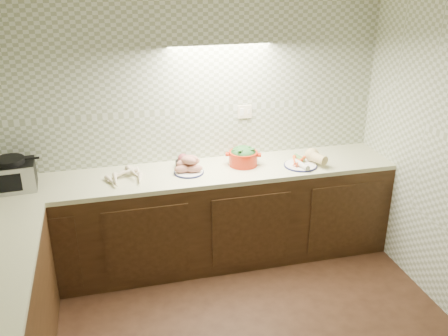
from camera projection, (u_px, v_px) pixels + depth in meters
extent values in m
cube|color=gray|center=(186.00, 119.00, 4.41)|extent=(3.60, 0.05, 2.60)
cube|color=beige|center=(245.00, 112.00, 4.54)|extent=(0.13, 0.01, 0.12)
cube|color=black|center=(194.00, 220.00, 4.51)|extent=(3.60, 0.60, 0.86)
cube|color=beige|center=(193.00, 174.00, 4.33)|extent=(3.60, 0.60, 0.04)
cube|color=black|center=(12.00, 176.00, 3.98)|extent=(0.38, 0.30, 0.22)
cube|color=#9C9CA0|center=(11.00, 183.00, 3.86)|extent=(0.36, 0.03, 0.22)
cube|color=black|center=(11.00, 183.00, 3.86)|extent=(0.24, 0.02, 0.15)
cylinder|color=black|center=(9.00, 161.00, 3.93)|extent=(0.25, 0.25, 0.04)
cone|color=beige|center=(139.00, 172.00, 4.27)|extent=(0.17, 0.19, 0.05)
cone|color=beige|center=(116.00, 174.00, 4.23)|extent=(0.16, 0.18, 0.05)
cone|color=beige|center=(127.00, 172.00, 4.28)|extent=(0.14, 0.17, 0.04)
cone|color=beige|center=(129.00, 176.00, 4.18)|extent=(0.17, 0.19, 0.05)
cone|color=beige|center=(115.00, 173.00, 4.25)|extent=(0.04, 0.18, 0.04)
cone|color=beige|center=(123.00, 175.00, 4.17)|extent=(0.19, 0.19, 0.04)
cone|color=beige|center=(140.00, 170.00, 4.25)|extent=(0.08, 0.21, 0.05)
cone|color=beige|center=(124.00, 171.00, 4.24)|extent=(0.10, 0.20, 0.04)
cylinder|color=#131441|center=(189.00, 172.00, 4.31)|extent=(0.26, 0.26, 0.01)
cylinder|color=white|center=(189.00, 172.00, 4.30)|extent=(0.25, 0.25, 0.02)
ellipsoid|color=#A86959|center=(182.00, 169.00, 4.26)|extent=(0.15, 0.09, 0.07)
ellipsoid|color=#A86959|center=(194.00, 169.00, 4.27)|extent=(0.15, 0.09, 0.07)
ellipsoid|color=#A86959|center=(188.00, 166.00, 4.33)|extent=(0.15, 0.09, 0.07)
ellipsoid|color=#A86959|center=(184.00, 163.00, 4.29)|extent=(0.15, 0.09, 0.07)
ellipsoid|color=#A86959|center=(193.00, 162.00, 4.31)|extent=(0.15, 0.09, 0.07)
ellipsoid|color=#A86959|center=(189.00, 161.00, 4.25)|extent=(0.15, 0.09, 0.07)
ellipsoid|color=#A86959|center=(190.00, 159.00, 4.28)|extent=(0.15, 0.09, 0.07)
cylinder|color=black|center=(185.00, 164.00, 4.41)|extent=(0.17, 0.17, 0.06)
sphere|color=maroon|center=(183.00, 159.00, 4.38)|extent=(0.09, 0.09, 0.09)
sphere|color=beige|center=(188.00, 159.00, 4.41)|extent=(0.05, 0.05, 0.05)
cylinder|color=#B5220B|center=(243.00, 158.00, 4.45)|extent=(0.32, 0.32, 0.13)
cube|color=#B5220B|center=(227.00, 154.00, 4.44)|extent=(0.05, 0.06, 0.02)
cube|color=#B5220B|center=(259.00, 155.00, 4.42)|extent=(0.05, 0.06, 0.02)
ellipsoid|color=#2C7031|center=(243.00, 153.00, 4.43)|extent=(0.23, 0.23, 0.13)
cylinder|color=#131441|center=(300.00, 165.00, 4.45)|extent=(0.30, 0.30, 0.01)
cylinder|color=white|center=(300.00, 165.00, 4.45)|extent=(0.28, 0.28, 0.02)
cone|color=#F2571C|center=(300.00, 163.00, 4.43)|extent=(0.09, 0.17, 0.03)
cone|color=#F2571C|center=(297.00, 162.00, 4.45)|extent=(0.12, 0.16, 0.03)
cone|color=#F2571C|center=(299.00, 163.00, 4.44)|extent=(0.14, 0.15, 0.03)
cone|color=#F2571C|center=(301.00, 161.00, 4.43)|extent=(0.15, 0.14, 0.03)
cone|color=#F2571C|center=(296.00, 161.00, 4.42)|extent=(0.14, 0.15, 0.03)
cylinder|color=beige|center=(301.00, 165.00, 4.38)|extent=(0.09, 0.20, 0.05)
cylinder|color=#3F712F|center=(299.00, 158.00, 4.51)|extent=(0.08, 0.13, 0.05)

